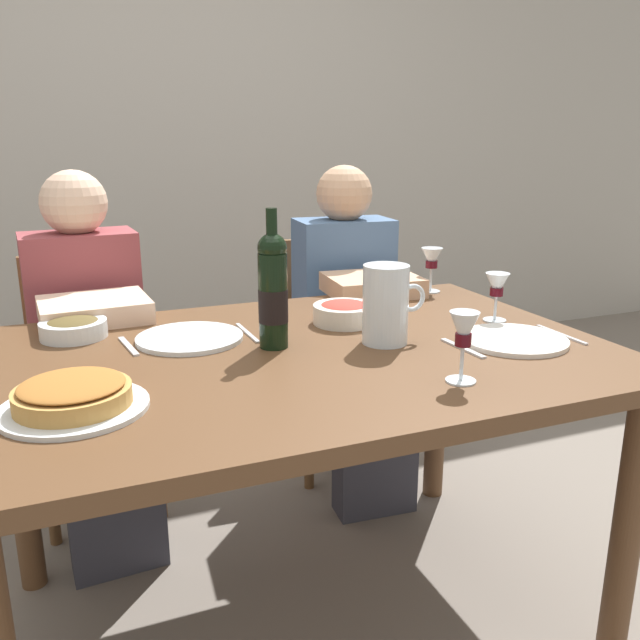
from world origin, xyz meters
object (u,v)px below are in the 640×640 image
object	(u,v)px
wine_glass_right_diner	(497,288)
salad_bowl	(344,312)
wine_glass_centre	(432,261)
dinner_plate_right_setting	(514,340)
olive_bowl	(73,327)
diner_left	(93,352)
chair_right	(332,336)
diner_right	(354,323)
wine_bottle	(273,290)
dining_table	(299,387)
baked_tart	(73,396)
water_pitcher	(386,309)
chair_left	(87,365)
wine_glass_left_diner	(464,334)
dinner_plate_left_setting	(190,338)

from	to	relation	value
wine_glass_right_diner	salad_bowl	bearing A→B (deg)	161.13
wine_glass_centre	dinner_plate_right_setting	bearing A→B (deg)	-99.88
olive_bowl	diner_left	size ratio (longest dim) A/B	0.14
chair_right	diner_right	distance (m)	0.26
wine_bottle	olive_bowl	distance (m)	0.53
dining_table	baked_tart	size ratio (longest dim) A/B	5.44
water_pitcher	wine_glass_centre	xyz separation A→B (m)	(0.40, 0.44, 0.02)
dinner_plate_right_setting	baked_tart	bearing A→B (deg)	-178.05
olive_bowl	wine_glass_right_diner	distance (m)	1.13
diner_right	wine_glass_centre	bearing A→B (deg)	134.47
wine_bottle	wine_glass_right_diner	world-z (taller)	wine_bottle
dining_table	wine_bottle	size ratio (longest dim) A/B	4.46
dining_table	baked_tart	xyz separation A→B (m)	(-0.51, -0.17, 0.12)
dinner_plate_right_setting	diner_left	xyz separation A→B (m)	(-0.97, 0.77, -0.15)
water_pitcher	diner_left	distance (m)	0.96
dinner_plate_right_setting	olive_bowl	bearing A→B (deg)	155.88
olive_bowl	diner_right	xyz separation A→B (m)	(0.93, 0.31, -0.17)
chair_left	chair_right	distance (m)	0.91
wine_bottle	dinner_plate_right_setting	world-z (taller)	wine_bottle
dining_table	wine_glass_left_diner	distance (m)	0.45
salad_bowl	wine_glass_left_diner	world-z (taller)	wine_glass_left_diner
salad_bowl	chair_right	world-z (taller)	chair_right
salad_bowl	dinner_plate_right_setting	bearing A→B (deg)	-44.55
salad_bowl	diner_right	world-z (taller)	diner_right
salad_bowl	olive_bowl	distance (m)	0.71
baked_tart	diner_right	world-z (taller)	diner_right
water_pitcher	dinner_plate_left_setting	world-z (taller)	water_pitcher
wine_glass_right_diner	dinner_plate_right_setting	size ratio (longest dim) A/B	0.51
wine_bottle	chair_right	distance (m)	1.04
baked_tart	wine_glass_right_diner	bearing A→B (deg)	11.00
dining_table	diner_left	size ratio (longest dim) A/B	1.29
wine_glass_centre	dinner_plate_left_setting	distance (m)	0.88
baked_tart	dinner_plate_right_setting	world-z (taller)	baked_tart
wine_bottle	salad_bowl	xyz separation A→B (m)	(0.24, 0.13, -0.11)
dining_table	olive_bowl	world-z (taller)	olive_bowl
water_pitcher	baked_tart	distance (m)	0.75
water_pitcher	chair_right	distance (m)	0.98
water_pitcher	salad_bowl	xyz separation A→B (m)	(-0.02, 0.20, -0.05)
wine_bottle	dinner_plate_left_setting	distance (m)	0.26
wine_glass_centre	dinner_plate_left_setting	world-z (taller)	wine_glass_centre
wine_glass_centre	chair_right	xyz separation A→B (m)	(-0.16, 0.45, -0.37)
wine_bottle	diner_right	distance (m)	0.81
wine_glass_centre	diner_right	bearing A→B (deg)	129.98
diner_left	wine_glass_left_diner	bearing A→B (deg)	122.07
dinner_plate_right_setting	chair_left	xyz separation A→B (m)	(-0.98, 1.01, -0.27)
salad_bowl	chair_right	xyz separation A→B (m)	(0.26, 0.68, -0.30)
baked_tart	wine_glass_left_diner	bearing A→B (deg)	-11.01
dining_table	dinner_plate_left_setting	size ratio (longest dim) A/B	5.60
chair_right	diner_right	bearing A→B (deg)	90.76
diner_left	chair_right	world-z (taller)	diner_left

